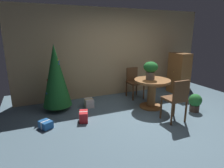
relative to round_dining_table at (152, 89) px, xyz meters
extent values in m
plane|color=slate|center=(-0.36, -0.74, -0.50)|extent=(6.60, 6.60, 0.00)
cube|color=tan|center=(-0.36, 1.46, 0.80)|extent=(6.00, 0.10, 2.60)
cylinder|color=brown|center=(0.00, 0.00, -0.48)|extent=(0.59, 0.59, 0.04)
cylinder|color=brown|center=(0.00, 0.00, -0.14)|extent=(0.21, 0.21, 0.65)
cylinder|color=brown|center=(0.00, 0.00, 0.22)|extent=(0.91, 0.91, 0.06)
cylinder|color=#665B51|center=(-0.05, 0.03, 0.35)|extent=(0.22, 0.22, 0.20)
ellipsoid|color=#1E6628|center=(-0.05, 0.03, 0.57)|extent=(0.36, 0.36, 0.27)
sphere|color=red|center=(0.06, 0.13, 0.57)|extent=(0.07, 0.07, 0.07)
sphere|color=red|center=(-0.04, -0.05, 0.58)|extent=(0.08, 0.08, 0.08)
cylinder|color=brown|center=(-0.19, -0.66, -0.26)|extent=(0.04, 0.04, 0.48)
cylinder|color=brown|center=(0.19, -0.66, -0.26)|extent=(0.04, 0.04, 0.48)
cylinder|color=brown|center=(-0.19, -1.02, -0.26)|extent=(0.04, 0.04, 0.48)
cylinder|color=brown|center=(0.19, -1.02, -0.26)|extent=(0.04, 0.04, 0.48)
cube|color=brown|center=(0.00, -0.84, 0.00)|extent=(0.42, 0.41, 0.05)
cube|color=brown|center=(0.00, -1.02, 0.24)|extent=(0.38, 0.05, 0.42)
cylinder|color=brown|center=(0.18, 0.64, -0.28)|extent=(0.04, 0.04, 0.44)
cylinder|color=brown|center=(-0.18, 0.64, -0.28)|extent=(0.04, 0.04, 0.44)
cylinder|color=brown|center=(0.18, 1.06, -0.28)|extent=(0.04, 0.04, 0.44)
cylinder|color=brown|center=(-0.18, 1.06, -0.28)|extent=(0.04, 0.04, 0.44)
cube|color=brown|center=(0.00, 0.85, -0.04)|extent=(0.40, 0.46, 0.05)
cube|color=brown|center=(0.00, 1.06, 0.19)|extent=(0.36, 0.05, 0.40)
cylinder|color=brown|center=(-2.27, 0.79, -0.44)|extent=(0.10, 0.10, 0.13)
cone|color=#1E6628|center=(-2.27, 0.79, 0.39)|extent=(0.71, 0.71, 1.52)
sphere|color=#2D51A8|center=(-2.19, 0.73, 0.68)|extent=(0.05, 0.05, 0.05)
sphere|color=#2D51A8|center=(-2.19, 0.76, 0.74)|extent=(0.06, 0.06, 0.06)
sphere|color=silver|center=(-2.14, 0.97, 0.16)|extent=(0.04, 0.04, 0.04)
sphere|color=#2D51A8|center=(-2.52, 0.69, -0.01)|extent=(0.04, 0.04, 0.04)
sphere|color=gold|center=(-2.20, 0.75, 0.77)|extent=(0.05, 0.05, 0.05)
sphere|color=red|center=(-2.46, 0.85, 0.28)|extent=(0.05, 0.05, 0.05)
sphere|color=red|center=(-2.12, 0.87, 0.37)|extent=(0.05, 0.05, 0.05)
cube|color=red|center=(-1.84, -0.11, -0.39)|extent=(0.26, 0.33, 0.23)
cube|color=silver|center=(-1.84, -0.11, -0.39)|extent=(0.18, 0.08, 0.23)
cube|color=#1E569E|center=(-2.65, -0.11, -0.42)|extent=(0.30, 0.32, 0.15)
cube|color=silver|center=(-2.65, -0.11, -0.42)|extent=(0.20, 0.12, 0.16)
cube|color=silver|center=(-1.49, 0.66, -0.39)|extent=(0.23, 0.29, 0.22)
cube|color=gold|center=(-1.49, 0.66, -0.39)|extent=(0.22, 0.04, 0.22)
cube|color=brown|center=(1.52, 0.72, 0.14)|extent=(0.41, 0.64, 1.29)
sphere|color=#B29338|center=(1.31, 0.72, 0.21)|extent=(0.04, 0.04, 0.04)
cylinder|color=#4C382D|center=(0.84, -0.66, -0.42)|extent=(0.23, 0.23, 0.17)
sphere|color=#287533|center=(0.84, -0.66, -0.21)|extent=(0.32, 0.32, 0.32)
camera|label=1|loc=(-2.80, -3.92, 1.40)|focal=30.59mm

